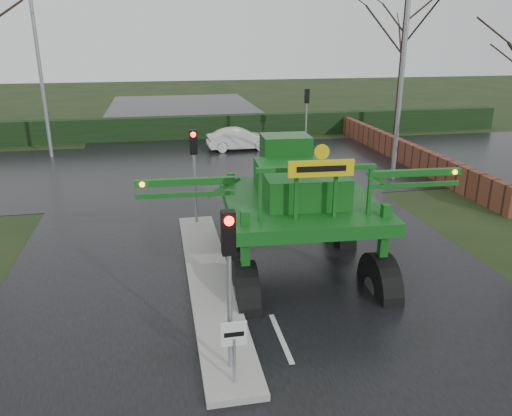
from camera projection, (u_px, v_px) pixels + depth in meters
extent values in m
plane|color=black|center=(281.00, 338.00, 11.40)|extent=(140.00, 140.00, 0.00)
cube|color=black|center=(223.00, 202.00, 20.67)|extent=(14.00, 80.00, 0.02)
cube|color=black|center=(208.00, 167.00, 26.23)|extent=(80.00, 12.00, 0.02)
cube|color=gray|center=(210.00, 280.00, 13.91)|extent=(1.20, 10.00, 0.16)
cube|color=black|center=(195.00, 127.00, 33.40)|extent=(44.00, 0.90, 1.50)
cube|color=#592D1E|center=(395.00, 148.00, 27.95)|extent=(0.40, 20.00, 1.20)
cylinder|color=gray|center=(234.00, 361.00, 9.56)|extent=(0.07, 0.07, 1.00)
cube|color=silver|center=(234.00, 334.00, 9.36)|extent=(0.50, 0.04, 0.50)
cube|color=black|center=(234.00, 335.00, 9.34)|extent=(0.38, 0.01, 0.10)
cylinder|color=gray|center=(230.00, 297.00, 9.66)|extent=(0.10, 0.10, 3.50)
cube|color=black|center=(228.00, 233.00, 9.22)|extent=(0.26, 0.22, 0.85)
sphere|color=#FF0C07|center=(229.00, 221.00, 9.01)|extent=(0.18, 0.18, 0.18)
cylinder|color=gray|center=(195.00, 180.00, 17.54)|extent=(0.10, 0.10, 3.50)
cube|color=black|center=(193.00, 142.00, 17.10)|extent=(0.26, 0.22, 0.85)
sphere|color=#FF0C07|center=(193.00, 135.00, 16.89)|extent=(0.18, 0.18, 0.18)
cylinder|color=gray|center=(306.00, 118.00, 30.55)|extent=(0.10, 0.10, 3.50)
cube|color=black|center=(307.00, 96.00, 30.11)|extent=(0.26, 0.22, 0.85)
sphere|color=#FF0C07|center=(307.00, 91.00, 30.14)|extent=(0.18, 0.18, 0.18)
cylinder|color=gray|center=(402.00, 72.00, 22.44)|extent=(0.20, 0.20, 10.00)
cylinder|color=gray|center=(40.00, 66.00, 26.75)|extent=(0.20, 0.20, 10.00)
cylinder|color=black|center=(402.00, 62.00, 31.60)|extent=(0.32, 0.32, 10.00)
cylinder|color=black|center=(174.00, 240.00, 14.24)|extent=(0.66, 2.07, 2.04)
cylinder|color=#595B56|center=(174.00, 240.00, 14.24)|extent=(0.64, 0.74, 0.71)
cube|color=#0E4F13|center=(171.00, 198.00, 13.82)|extent=(0.24, 0.24, 2.35)
cylinder|color=black|center=(299.00, 233.00, 14.74)|extent=(0.66, 2.07, 2.04)
cylinder|color=#595B56|center=(299.00, 233.00, 14.74)|extent=(0.64, 0.74, 0.71)
cube|color=#0E4F13|center=(301.00, 192.00, 14.32)|extent=(0.24, 0.24, 2.35)
cylinder|color=black|center=(172.00, 305.00, 10.80)|extent=(0.66, 2.07, 2.04)
cylinder|color=#595B56|center=(172.00, 305.00, 10.80)|extent=(0.64, 0.74, 0.71)
cube|color=#0E4F13|center=(168.00, 251.00, 10.39)|extent=(0.24, 0.24, 2.35)
cylinder|color=black|center=(336.00, 293.00, 11.30)|extent=(0.66, 2.07, 2.04)
cylinder|color=#595B56|center=(336.00, 293.00, 11.30)|extent=(0.64, 0.74, 0.71)
cube|color=#0E4F13|center=(339.00, 242.00, 10.88)|extent=(0.24, 0.24, 2.35)
cube|color=#0E4F13|center=(245.00, 191.00, 12.14)|extent=(4.53, 5.11, 0.36)
cube|color=#0E4F13|center=(244.00, 167.00, 12.14)|extent=(2.40, 3.17, 0.92)
cube|color=#104614|center=(235.00, 137.00, 13.93)|extent=(1.59, 1.30, 1.33)
cube|color=#0E4F13|center=(254.00, 145.00, 10.12)|extent=(3.06, 0.28, 0.12)
cube|color=#0E4F13|center=(100.00, 163.00, 11.01)|extent=(2.66, 0.32, 0.18)
sphere|color=orange|center=(46.00, 166.00, 10.76)|extent=(0.14, 0.14, 0.14)
cube|color=#0E4F13|center=(382.00, 154.00, 11.90)|extent=(2.66, 0.32, 0.18)
sphere|color=orange|center=(429.00, 153.00, 11.95)|extent=(0.14, 0.14, 0.14)
cube|color=#DAB90B|center=(257.00, 145.00, 9.71)|extent=(1.63, 0.14, 0.41)
cube|color=black|center=(257.00, 145.00, 9.71)|extent=(1.22, 0.07, 0.14)
cylinder|color=#DAB90B|center=(257.00, 124.00, 9.58)|extent=(0.37, 0.06, 0.37)
imported|color=silver|center=(240.00, 150.00, 30.18)|extent=(3.98, 1.54, 1.29)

